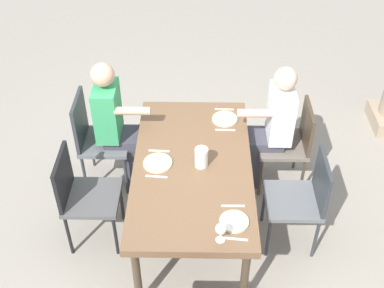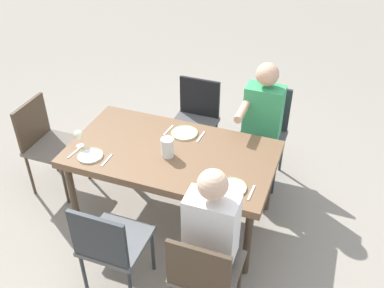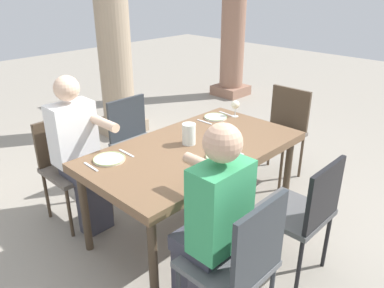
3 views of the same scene
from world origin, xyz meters
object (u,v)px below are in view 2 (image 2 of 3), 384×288
at_px(chair_mid_south, 196,117).
at_px(plate_0, 231,187).
at_px(chair_head_east, 46,140).
at_px(dining_table, 172,157).
at_px(plate_2, 90,156).
at_px(diner_woman_green, 213,234).
at_px(diner_man_white, 260,127).
at_px(plate_1, 184,133).
at_px(wine_glass_2, 78,135).
at_px(chair_mid_north, 110,243).
at_px(chair_west_south, 264,129).
at_px(chair_west_north, 204,271).
at_px(water_pitcher, 168,148).

height_order(chair_mid_south, plate_0, chair_mid_south).
distance_m(chair_mid_south, chair_head_east, 1.45).
height_order(dining_table, plate_2, plate_2).
bearing_deg(diner_woman_green, plate_0, -90.34).
distance_m(diner_man_white, plate_1, 0.71).
distance_m(dining_table, chair_head_east, 1.27).
bearing_deg(wine_glass_2, chair_mid_south, -120.38).
distance_m(dining_table, chair_mid_south, 0.90).
bearing_deg(chair_head_east, chair_mid_north, 142.65).
bearing_deg(plate_2, chair_west_south, -134.76).
bearing_deg(chair_mid_south, diner_man_white, 164.02).
bearing_deg(chair_west_north, dining_table, -56.21).
bearing_deg(wine_glass_2, chair_mid_north, 132.79).
bearing_deg(wine_glass_2, dining_table, -165.10).
distance_m(plate_2, wine_glass_2, 0.21).
bearing_deg(plate_1, chair_mid_south, -79.06).
height_order(plate_0, plate_2, same).
bearing_deg(diner_woman_green, plate_1, -58.94).
bearing_deg(dining_table, diner_woman_green, 130.41).
bearing_deg(plate_2, dining_table, -153.08).
xyz_separation_m(chair_west_north, chair_mid_north, (0.70, 0.00, 0.00)).
bearing_deg(chair_mid_south, water_pitcher, 96.31).
relative_size(chair_west_north, wine_glass_2, 5.66).
bearing_deg(chair_west_north, chair_head_east, -25.38).
bearing_deg(chair_head_east, diner_woman_green, 159.62).
xyz_separation_m(chair_west_south, wine_glass_2, (1.33, 1.09, 0.30)).
height_order(dining_table, chair_west_north, chair_west_north).
relative_size(dining_table, plate_1, 7.28).
xyz_separation_m(dining_table, diner_woman_green, (-0.59, 0.69, 0.00)).
bearing_deg(plate_1, plate_0, 136.77).
height_order(diner_man_white, water_pitcher, diner_man_white).
bearing_deg(chair_mid_north, chair_head_east, -37.35).
height_order(plate_1, plate_2, same).
bearing_deg(plate_2, wine_glass_2, -32.42).
distance_m(dining_table, diner_man_white, 0.90).
bearing_deg(chair_west_north, wine_glass_2, -27.10).
relative_size(dining_table, wine_glass_2, 11.15).
xyz_separation_m(chair_west_south, plate_0, (0.00, 1.16, 0.20)).
height_order(plate_2, wine_glass_2, wine_glass_2).
height_order(dining_table, chair_mid_south, chair_mid_south).
xyz_separation_m(dining_table, wine_glass_2, (0.74, 0.20, 0.17)).
height_order(chair_west_south, wine_glass_2, chair_west_south).
bearing_deg(chair_head_east, water_pitcher, 176.88).
bearing_deg(dining_table, wine_glass_2, 14.90).
bearing_deg(plate_2, chair_head_east, -23.67).
bearing_deg(wine_glass_2, chair_head_east, -20.76).
xyz_separation_m(plate_1, wine_glass_2, (0.75, 0.47, 0.10)).
relative_size(chair_west_south, water_pitcher, 5.71).
distance_m(chair_head_east, wine_glass_2, 0.64).
bearing_deg(plate_0, diner_woman_green, 89.66).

